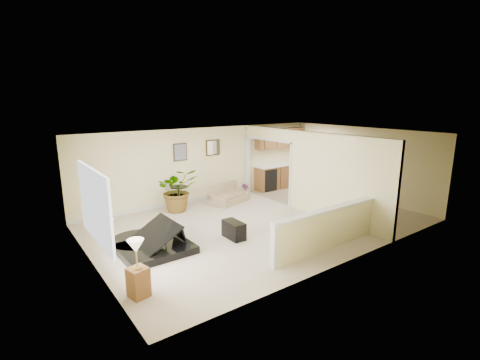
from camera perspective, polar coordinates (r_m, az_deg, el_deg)
floor at (r=9.97m, az=3.29°, el=-6.98°), size 9.00×9.00×0.00m
back_wall at (r=12.04m, az=-5.71°, el=2.62°), size 9.00×0.04×2.50m
front_wall at (r=7.63m, az=17.87°, el=-4.06°), size 9.00×0.04×2.50m
left_wall at (r=7.69m, az=-23.61°, el=-4.40°), size 0.04×6.00×2.50m
right_wall at (r=12.90m, az=19.05°, el=2.67°), size 0.04×6.00×2.50m
ceiling at (r=9.42m, az=3.49°, el=7.46°), size 9.00×6.00×0.04m
kitchen_vinyl at (r=12.12m, az=14.92°, el=-3.74°), size 2.70×6.00×0.01m
interior_partition at (r=11.01m, az=9.81°, el=1.35°), size 0.18×5.99×2.50m
pony_half_wall at (r=8.32m, az=13.93°, el=-7.71°), size 3.42×0.22×1.00m
left_window at (r=7.16m, az=-22.74°, el=-3.88°), size 0.05×2.15×1.45m
wall_art_left at (r=11.49m, az=-9.79°, el=4.53°), size 0.48×0.04×0.58m
wall_mirror at (r=12.08m, az=-4.47°, el=5.33°), size 0.55×0.04×0.55m
kitchen_cabinets at (r=13.77m, az=6.43°, el=2.31°), size 2.36×0.65×2.33m
piano at (r=8.26m, az=-14.60°, el=-7.13°), size 1.89×1.96×1.49m
piano_bench at (r=8.82m, az=-1.02°, el=-8.18°), size 0.35×0.66×0.44m
loveseat at (r=11.83m, az=-1.92°, el=-2.23°), size 1.59×1.14×0.79m
accent_table at (r=11.09m, az=-10.02°, el=-2.42°), size 0.53×0.53×0.77m
palm_plant at (r=10.99m, az=-10.20°, el=-1.62°), size 1.45×1.33×1.37m
small_plant at (r=12.16m, az=0.81°, el=-2.14°), size 0.31×0.31×0.54m
lamp_stand at (r=6.53m, az=-16.44°, el=-14.40°), size 0.38×0.38×1.08m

